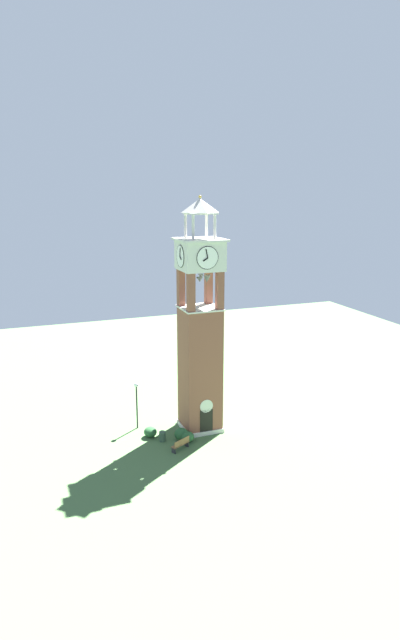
# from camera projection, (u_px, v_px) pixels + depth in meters

# --- Properties ---
(ground) EXTENTS (80.00, 80.00, 0.00)m
(ground) POSITION_uv_depth(u_px,v_px,m) (200.00, 428.00, 43.63)
(ground) COLOR #476B3D
(clock_tower) EXTENTS (3.53, 3.53, 19.06)m
(clock_tower) POSITION_uv_depth(u_px,v_px,m) (200.00, 339.00, 41.75)
(clock_tower) COLOR brown
(clock_tower) RESTS_ON ground
(park_bench) EXTENTS (1.62, 1.14, 0.95)m
(park_bench) POSITION_uv_depth(u_px,v_px,m) (181.00, 444.00, 39.77)
(park_bench) COLOR brown
(park_bench) RESTS_ON ground
(lamp_post) EXTENTS (0.36, 0.36, 4.02)m
(lamp_post) POSITION_uv_depth(u_px,v_px,m) (137.00, 397.00, 42.95)
(lamp_post) COLOR black
(lamp_post) RESTS_ON ground
(trash_bin) EXTENTS (0.52, 0.52, 0.80)m
(trash_bin) POSITION_uv_depth(u_px,v_px,m) (162.00, 436.00, 41.23)
(trash_bin) COLOR #38513D
(trash_bin) RESTS_ON ground
(shrub_near_entry) EXTENTS (1.13, 1.13, 0.96)m
(shrub_near_entry) POSITION_uv_depth(u_px,v_px,m) (181.00, 434.00, 41.44)
(shrub_near_entry) COLOR #28562D
(shrub_near_entry) RESTS_ON ground
(shrub_left_of_tower) EXTENTS (1.06, 1.06, 0.82)m
(shrub_left_of_tower) POSITION_uv_depth(u_px,v_px,m) (187.00, 437.00, 41.12)
(shrub_left_of_tower) COLOR #28562D
(shrub_left_of_tower) RESTS_ON ground
(shrub_behind_bench) EXTENTS (1.04, 1.04, 0.83)m
(shrub_behind_bench) POSITION_uv_depth(u_px,v_px,m) (150.00, 432.00, 41.94)
(shrub_behind_bench) COLOR #28562D
(shrub_behind_bench) RESTS_ON ground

